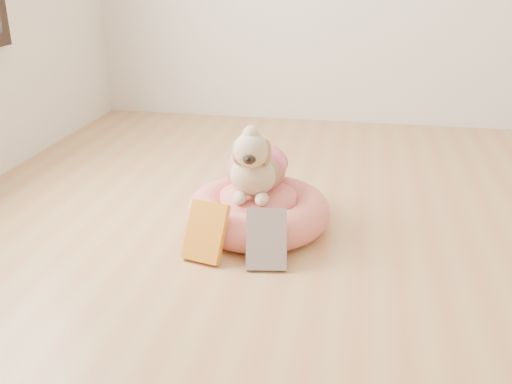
% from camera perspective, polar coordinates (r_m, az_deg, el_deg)
% --- Properties ---
extents(floor, '(4.50, 4.50, 0.00)m').
position_cam_1_polar(floor, '(1.95, 14.39, -10.98)').
color(floor, '#BD804E').
rests_on(floor, ground).
extents(pet_bed, '(0.59, 0.59, 0.15)m').
position_cam_1_polar(pet_bed, '(2.37, 0.22, -1.93)').
color(pet_bed, '#D96E55').
rests_on(pet_bed, floor).
extents(dog, '(0.32, 0.45, 0.32)m').
position_cam_1_polar(dog, '(2.32, -0.05, 3.80)').
color(dog, brown).
rests_on(dog, pet_bed).
extents(book_yellow, '(0.18, 0.16, 0.21)m').
position_cam_1_polar(book_yellow, '(2.13, -5.05, -3.99)').
color(book_yellow, yellow).
rests_on(book_yellow, floor).
extents(book_white, '(0.17, 0.15, 0.21)m').
position_cam_1_polar(book_white, '(2.07, 1.05, -4.73)').
color(book_white, white).
rests_on(book_white, floor).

